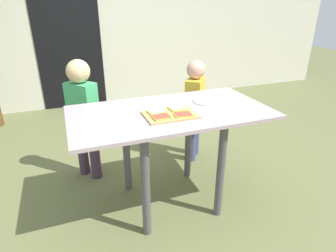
# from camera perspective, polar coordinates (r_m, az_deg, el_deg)

# --- Properties ---
(ground_plane) EXTENTS (16.00, 16.00, 0.00)m
(ground_plane) POSITION_cam_1_polar(r_m,az_deg,el_deg) (2.37, 0.43, -14.60)
(ground_plane) COLOR #62673E
(house_wall_back) EXTENTS (8.00, 0.20, 2.76)m
(house_wall_back) POSITION_cam_1_polar(r_m,az_deg,el_deg) (4.52, -13.05, 21.98)
(house_wall_back) COLOR beige
(house_wall_back) RESTS_ON ground
(house_door) EXTENTS (0.90, 0.02, 2.00)m
(house_door) POSITION_cam_1_polar(r_m,az_deg,el_deg) (4.39, -19.44, 16.29)
(house_door) COLOR black
(house_door) RESTS_ON ground
(dining_table) EXTENTS (1.40, 0.73, 0.77)m
(dining_table) POSITION_cam_1_polar(r_m,az_deg,el_deg) (2.03, 0.49, -0.04)
(dining_table) COLOR #AA9599
(dining_table) RESTS_ON ground
(cutting_board) EXTENTS (0.34, 0.24, 0.01)m
(cutting_board) POSITION_cam_1_polar(r_m,az_deg,el_deg) (1.90, 0.41, 2.30)
(cutting_board) COLOR tan
(cutting_board) RESTS_ON dining_table
(pizza_slice_near_left) EXTENTS (0.12, 0.10, 0.01)m
(pizza_slice_near_left) POSITION_cam_1_polar(r_m,az_deg,el_deg) (1.83, -1.33, 1.86)
(pizza_slice_near_left) COLOR gold
(pizza_slice_near_left) RESTS_ON cutting_board
(pizza_slice_far_left) EXTENTS (0.13, 0.11, 0.01)m
(pizza_slice_far_left) POSITION_cam_1_polar(r_m,az_deg,el_deg) (1.91, -2.27, 2.89)
(pizza_slice_far_left) COLOR gold
(pizza_slice_far_left) RESTS_ON cutting_board
(pizza_slice_far_right) EXTENTS (0.13, 0.11, 0.01)m
(pizza_slice_far_right) POSITION_cam_1_polar(r_m,az_deg,el_deg) (1.98, 1.95, 3.60)
(pizza_slice_far_right) COLOR gold
(pizza_slice_far_right) RESTS_ON cutting_board
(pizza_slice_near_right) EXTENTS (0.13, 0.11, 0.01)m
(pizza_slice_near_right) POSITION_cam_1_polar(r_m,az_deg,el_deg) (1.86, 3.10, 2.31)
(pizza_slice_near_right) COLOR gold
(pizza_slice_near_right) RESTS_ON cutting_board
(plate_white_right) EXTENTS (0.23, 0.23, 0.01)m
(plate_white_right) POSITION_cam_1_polar(r_m,az_deg,el_deg) (2.19, 8.14, 5.02)
(plate_white_right) COLOR silver
(plate_white_right) RESTS_ON dining_table
(child_left) EXTENTS (0.27, 0.27, 1.06)m
(child_left) POSITION_cam_1_polar(r_m,az_deg,el_deg) (2.49, -16.68, 2.85)
(child_left) COLOR #473046
(child_left) RESTS_ON ground
(child_right) EXTENTS (0.26, 0.27, 0.99)m
(child_right) POSITION_cam_1_polar(r_m,az_deg,el_deg) (2.73, 5.37, 4.35)
(child_right) COLOR #40466F
(child_right) RESTS_ON ground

